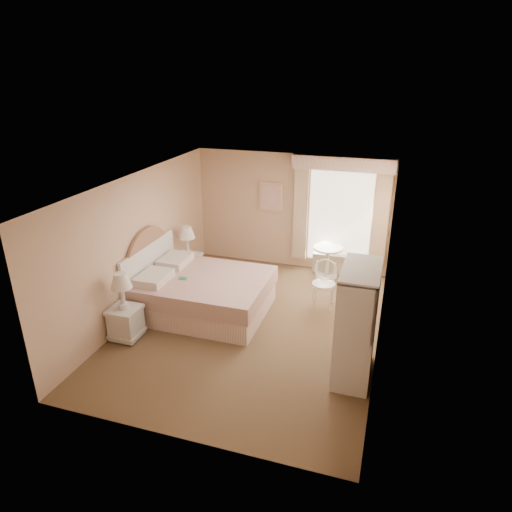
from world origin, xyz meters
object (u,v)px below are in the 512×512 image
(round_table, at_px, (328,257))
(cafe_chair, at_px, (324,279))
(bed, at_px, (197,291))
(nightstand_far, at_px, (188,260))
(armoire, at_px, (356,332))
(nightstand_near, at_px, (125,315))

(round_table, height_order, cafe_chair, cafe_chair)
(bed, relative_size, round_table, 3.51)
(nightstand_far, relative_size, round_table, 1.76)
(cafe_chair, height_order, armoire, armoire)
(cafe_chair, distance_m, armoire, 2.14)
(nightstand_far, bearing_deg, round_table, 20.86)
(bed, relative_size, armoire, 1.37)
(nightstand_near, distance_m, armoire, 3.66)
(nightstand_far, height_order, armoire, armoire)
(bed, bearing_deg, nightstand_near, -121.25)
(bed, bearing_deg, cafe_chair, 23.49)
(round_table, relative_size, armoire, 0.39)
(nightstand_near, distance_m, cafe_chair, 3.58)
(nightstand_far, bearing_deg, cafe_chair, -4.55)
(cafe_chair, bearing_deg, armoire, -70.62)
(bed, xyz_separation_m, nightstand_near, (-0.73, -1.20, 0.05))
(bed, xyz_separation_m, round_table, (2.00, 2.20, 0.05))
(nightstand_near, bearing_deg, round_table, 51.25)
(cafe_chair, bearing_deg, nightstand_near, -145.43)
(bed, distance_m, round_table, 2.98)
(bed, height_order, nightstand_far, bed)
(round_table, xyz_separation_m, cafe_chair, (0.14, -1.27, 0.07))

